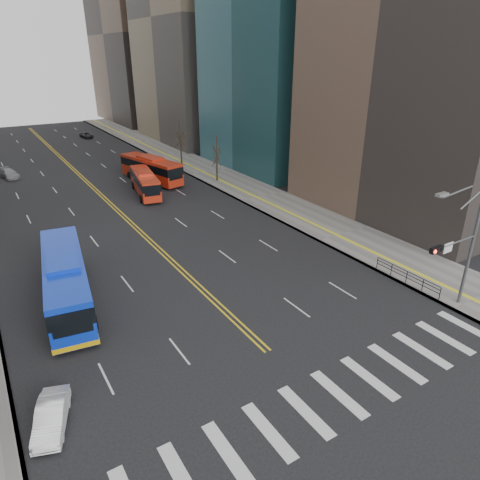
% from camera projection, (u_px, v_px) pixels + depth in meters
% --- Properties ---
extents(ground, '(220.00, 220.00, 0.00)m').
position_uv_depth(ground, '(322.00, 402.00, 22.85)').
color(ground, black).
extents(sidewalk_right, '(7.00, 130.00, 0.15)m').
position_uv_depth(sidewalk_right, '(210.00, 172.00, 66.18)').
color(sidewalk_right, slate).
rests_on(sidewalk_right, ground).
extents(crosswalk, '(26.70, 4.00, 0.01)m').
position_uv_depth(crosswalk, '(322.00, 402.00, 22.85)').
color(crosswalk, silver).
rests_on(crosswalk, ground).
extents(centerline, '(0.55, 100.00, 0.01)m').
position_uv_depth(centerline, '(78.00, 174.00, 65.45)').
color(centerline, gold).
rests_on(centerline, ground).
extents(office_towers, '(83.00, 134.00, 58.00)m').
position_uv_depth(office_towers, '(35.00, 4.00, 66.28)').
color(office_towers, gray).
rests_on(office_towers, ground).
extents(signal_mast, '(5.37, 0.37, 9.39)m').
position_uv_depth(signal_mast, '(460.00, 249.00, 29.12)').
color(signal_mast, slate).
rests_on(signal_mast, ground).
extents(pedestrian_railing, '(0.06, 6.06, 1.02)m').
position_uv_depth(pedestrian_railing, '(407.00, 275.00, 34.11)').
color(pedestrian_railing, black).
rests_on(pedestrian_railing, sidewalk_right).
extents(street_trees, '(35.20, 47.20, 7.60)m').
position_uv_depth(street_trees, '(46.00, 181.00, 44.15)').
color(street_trees, '#2B231A').
rests_on(street_trees, ground).
extents(blue_bus, '(4.65, 13.44, 3.81)m').
position_uv_depth(blue_bus, '(66.00, 279.00, 31.15)').
color(blue_bus, '#0C2EBC').
rests_on(blue_bus, ground).
extents(red_bus_near, '(4.00, 10.06, 3.15)m').
position_uv_depth(red_bus_near, '(145.00, 181.00, 55.27)').
color(red_bus_near, red).
rests_on(red_bus_near, ground).
extents(red_bus_far, '(5.27, 11.76, 3.63)m').
position_uv_depth(red_bus_far, '(151.00, 168.00, 60.70)').
color(red_bus_far, red).
rests_on(red_bus_far, ground).
extents(car_white, '(2.52, 4.06, 1.26)m').
position_uv_depth(car_white, '(51.00, 416.00, 21.17)').
color(car_white, white).
rests_on(car_white, ground).
extents(car_dark_mid, '(1.86, 4.20, 1.41)m').
position_uv_depth(car_dark_mid, '(155.00, 161.00, 70.29)').
color(car_dark_mid, black).
rests_on(car_dark_mid, ground).
extents(car_silver, '(2.91, 4.88, 1.33)m').
position_uv_depth(car_silver, '(9.00, 174.00, 62.96)').
color(car_silver, gray).
rests_on(car_silver, ground).
extents(car_dark_far, '(2.32, 4.28, 1.14)m').
position_uv_depth(car_dark_far, '(86.00, 135.00, 92.30)').
color(car_dark_far, black).
rests_on(car_dark_far, ground).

